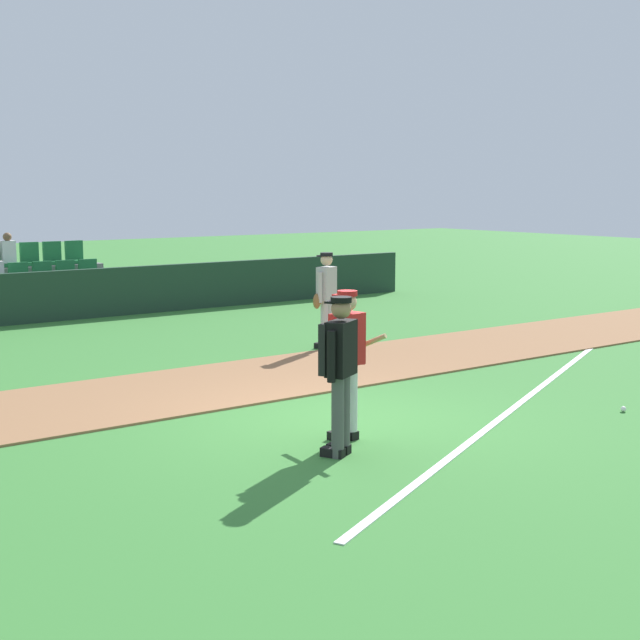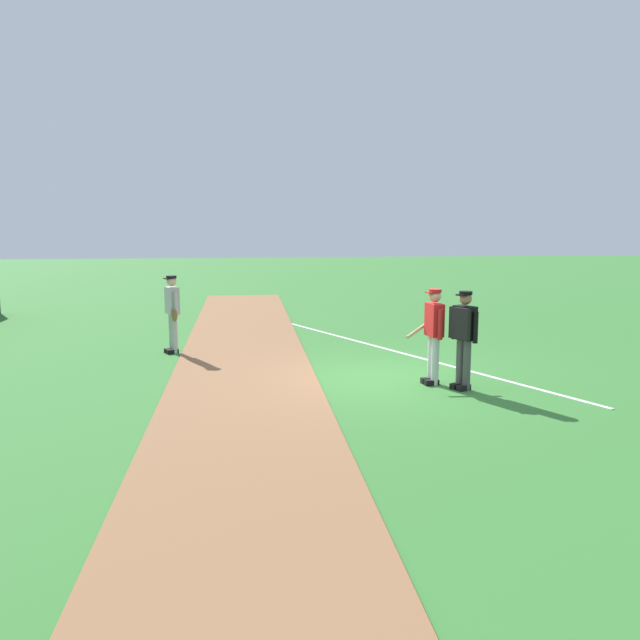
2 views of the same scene
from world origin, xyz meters
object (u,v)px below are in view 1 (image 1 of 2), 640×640
umpire_home_plate (339,366)px  baseball (623,409)px  batter_red_jersey (347,359)px  runner_grey_jersey (326,296)px

umpire_home_plate → baseball: bearing=-9.0°
batter_red_jersey → baseball: (3.77, -1.08, -0.93)m
umpire_home_plate → baseball: (4.20, -0.66, -0.96)m
baseball → runner_grey_jersey: bearing=93.3°
batter_red_jersey → runner_grey_jersey: bearing=55.8°
batter_red_jersey → baseball: 4.03m
batter_red_jersey → runner_grey_jersey: 6.09m
runner_grey_jersey → batter_red_jersey: bearing=-124.2°
batter_red_jersey → runner_grey_jersey: same height
runner_grey_jersey → baseball: size_ratio=23.78×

